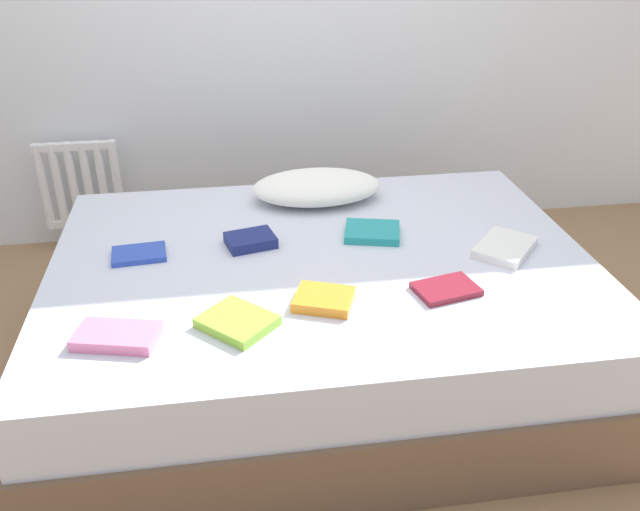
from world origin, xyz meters
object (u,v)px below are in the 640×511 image
Objects in this scene: textbook_maroon at (446,289)px; textbook_teal at (372,232)px; radiator at (81,185)px; textbook_navy at (251,240)px; bed at (322,315)px; pillow at (317,187)px; textbook_blue at (139,254)px; textbook_orange at (324,299)px; textbook_lime at (237,322)px; textbook_white at (505,247)px; textbook_pink at (117,336)px.

textbook_teal is (-0.15, 0.45, 0.00)m from textbook_maroon.
radiator is 2.58× the size of textbook_navy.
bed is at bearing -132.46° from textbook_teal.
radiator is at bearing 148.56° from pillow.
textbook_blue is 1.05× the size of textbook_orange.
textbook_lime is (0.74, -1.60, 0.16)m from radiator.
pillow reaches higher than textbook_teal.
textbook_lime is at bearing -110.97° from textbook_navy.
textbook_lime is 1.06m from textbook_white.
textbook_navy is at bearing 66.55° from textbook_pink.
pillow is 0.83m from textbook_blue.
bed is 0.72m from textbook_blue.
textbook_lime and textbook_white have the same top height.
textbook_white is at bearing 40.68° from textbook_orange.
textbook_maroon is (0.62, -0.44, -0.01)m from textbook_navy.
textbook_navy is 0.70m from textbook_pink.
bed is 0.73m from textbook_white.
textbook_teal is 1.07m from textbook_pink.
textbook_maroon is at bearing -26.88° from textbook_blue.
bed is at bearing 128.15° from textbook_maroon.
textbook_blue is (-1.04, 0.41, -0.00)m from textbook_maroon.
textbook_teal is at bearing 46.34° from textbook_pink.
radiator reaches higher than textbook_pink.
textbook_teal is (0.55, 0.54, -0.00)m from textbook_lime.
textbook_navy is 0.54m from textbook_lime.
textbook_orange and textbook_pink have the same top height.
radiator is 2.08m from textbook_maroon.
textbook_lime is 0.70m from textbook_maroon.
textbook_orange reaches higher than bed.
radiator is at bearing 131.52° from bed.
radiator is 2.15m from textbook_white.
textbook_navy reaches higher than textbook_orange.
pillow reaches higher than textbook_blue.
textbook_navy reaches higher than bed.
textbook_maroon is at bearing -38.99° from bed.
radiator is 1.83× the size of textbook_white.
textbook_navy reaches higher than textbook_white.
textbook_blue is 0.80× the size of textbook_pink.
textbook_navy reaches higher than textbook_pink.
pillow reaches higher than textbook_white.
textbook_white is (0.46, -0.20, 0.00)m from textbook_teal.
textbook_teal is at bearing 33.40° from bed.
textbook_blue is 0.77× the size of textbook_white.
textbook_maroon is 0.47m from textbook_teal.
textbook_orange is at bearing -56.05° from radiator.
textbook_maroon is (0.70, 0.10, -0.01)m from textbook_lime.
textbook_pink is at bearing -140.79° from textbook_navy.
textbook_pink is at bearing 146.92° from textbook_white.
pillow reaches higher than textbook_maroon.
textbook_navy is 0.92× the size of textbook_blue.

